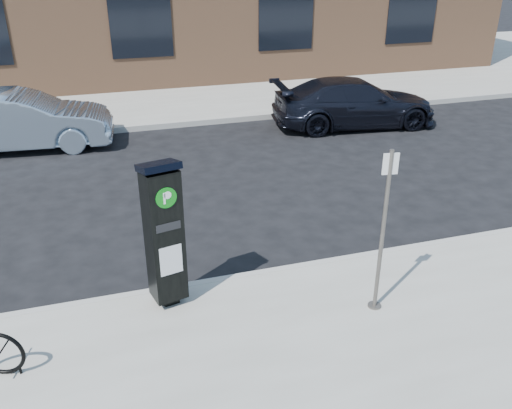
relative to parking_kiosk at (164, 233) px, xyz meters
name	(u,v)px	position (x,y,z in m)	size (l,w,h in m)	color
ground	(245,282)	(1.19, 0.35, -1.22)	(120.00, 120.00, 0.00)	black
sidewalk_far	(140,80)	(1.19, 14.35, -1.15)	(60.00, 12.00, 0.15)	gray
curb_near	(245,279)	(1.19, 0.33, -1.15)	(60.00, 0.12, 0.16)	#9E9B93
curb_far	(164,126)	(1.19, 8.37, -1.15)	(60.00, 0.12, 0.16)	#9E9B93
parking_kiosk	(164,233)	(0.00, 0.00, 0.00)	(0.56, 0.52, 2.09)	black
sign_pole	(383,234)	(2.65, -0.95, 0.05)	(0.20, 0.18, 2.26)	#59544E
bike_rack	(0,354)	(-2.04, -0.83, -0.79)	(0.57, 0.23, 0.59)	black
car_silver	(21,121)	(-2.39, 7.75, -0.51)	(1.51, 4.32, 1.42)	#91A5B9
car_dark	(354,103)	(6.32, 7.05, -0.56)	(1.85, 4.56, 1.32)	black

